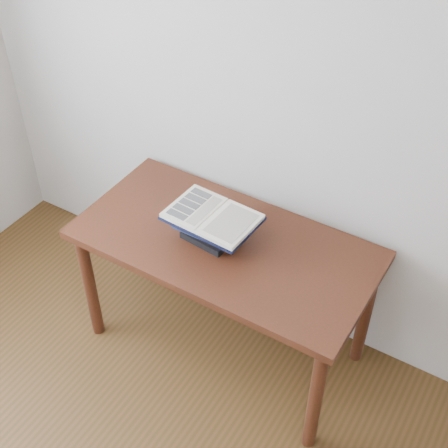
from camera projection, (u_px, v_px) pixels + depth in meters
The scene contains 3 objects.
desk at pixel (225, 257), 2.81m from camera, with size 1.34×0.67×0.72m.
book_stack at pixel (208, 226), 2.73m from camera, with size 0.26×0.19×0.12m.
open_book at pixel (212, 217), 2.66m from camera, with size 0.40×0.29×0.03m.
Camera 1 is at (0.92, -0.33, 2.59)m, focal length 50.00 mm.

